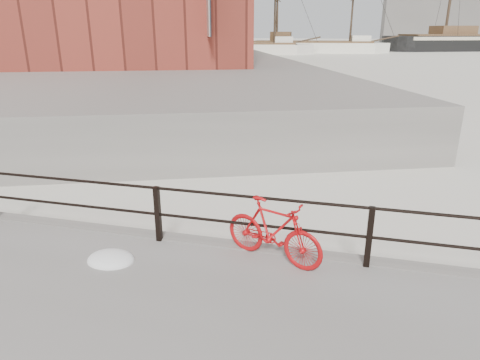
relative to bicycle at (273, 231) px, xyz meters
The scene contains 7 objects.
far_quay 80.37m from the bicycle, 115.85° to the left, with size 24.00×150.00×1.80m, color gray.
bicycle is the anchor object (origin of this frame).
schooner_mid 73.78m from the bicycle, 94.77° to the left, with size 27.99×11.84×20.22m, color white, non-canonical shape.
schooner_left 68.99m from the bicycle, 104.94° to the left, with size 26.12×11.87×19.67m, color silver, non-canonical shape.
workboat_near 33.31m from the bicycle, 129.50° to the left, with size 12.23×4.08×7.00m, color black, non-canonical shape.
workboat_far 47.33m from the bicycle, 117.42° to the left, with size 11.27×3.89×7.00m, color black, non-canonical shape.
industrial_west 142.76m from the bicycle, 79.92° to the left, with size 32.00×18.00×18.00m, color gray.
Camera 1 is at (-3.97, -6.32, 3.85)m, focal length 32.00 mm.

